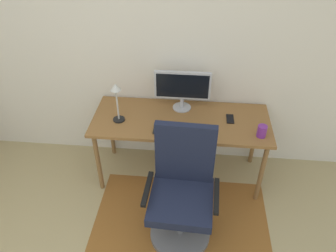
{
  "coord_description": "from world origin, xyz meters",
  "views": [
    {
      "loc": [
        0.6,
        -0.7,
        2.56
      ],
      "look_at": [
        0.38,
        1.55,
        0.83
      ],
      "focal_mm": 34.97,
      "sensor_mm": 36.0,
      "label": 1
    }
  ],
  "objects_px": {
    "monitor": "(182,87)",
    "keyboard": "(177,130)",
    "desk": "(181,125)",
    "cell_phone": "(230,119)",
    "desk_lamp": "(116,96)",
    "coffee_cup": "(262,131)",
    "computer_mouse": "(210,131)",
    "office_chair": "(182,196)"
  },
  "relations": [
    {
      "from": "desk",
      "to": "keyboard",
      "type": "relative_size",
      "value": 3.9
    },
    {
      "from": "desk",
      "to": "coffee_cup",
      "type": "xyz_separation_m",
      "value": [
        0.72,
        -0.19,
        0.12
      ]
    },
    {
      "from": "computer_mouse",
      "to": "cell_phone",
      "type": "distance_m",
      "value": 0.28
    },
    {
      "from": "cell_phone",
      "to": "desk_lamp",
      "type": "relative_size",
      "value": 0.36
    },
    {
      "from": "monitor",
      "to": "desk_lamp",
      "type": "relative_size",
      "value": 1.37
    },
    {
      "from": "keyboard",
      "to": "desk_lamp",
      "type": "xyz_separation_m",
      "value": [
        -0.56,
        0.11,
        0.25
      ]
    },
    {
      "from": "cell_phone",
      "to": "desk_lamp",
      "type": "height_order",
      "value": "desk_lamp"
    },
    {
      "from": "monitor",
      "to": "keyboard",
      "type": "height_order",
      "value": "monitor"
    },
    {
      "from": "computer_mouse",
      "to": "coffee_cup",
      "type": "height_order",
      "value": "coffee_cup"
    },
    {
      "from": "desk",
      "to": "cell_phone",
      "type": "xyz_separation_m",
      "value": [
        0.46,
        0.04,
        0.07
      ]
    },
    {
      "from": "computer_mouse",
      "to": "monitor",
      "type": "bearing_deg",
      "value": 127.73
    },
    {
      "from": "monitor",
      "to": "desk_lamp",
      "type": "distance_m",
      "value": 0.63
    },
    {
      "from": "monitor",
      "to": "keyboard",
      "type": "bearing_deg",
      "value": -92.89
    },
    {
      "from": "computer_mouse",
      "to": "office_chair",
      "type": "height_order",
      "value": "office_chair"
    },
    {
      "from": "keyboard",
      "to": "cell_phone",
      "type": "relative_size",
      "value": 3.07
    },
    {
      "from": "desk",
      "to": "computer_mouse",
      "type": "bearing_deg",
      "value": -32.19
    },
    {
      "from": "monitor",
      "to": "office_chair",
      "type": "distance_m",
      "value": 1.02
    },
    {
      "from": "desk",
      "to": "cell_phone",
      "type": "bearing_deg",
      "value": 4.97
    },
    {
      "from": "coffee_cup",
      "to": "cell_phone",
      "type": "xyz_separation_m",
      "value": [
        -0.26,
        0.23,
        -0.05
      ]
    },
    {
      "from": "desk",
      "to": "desk_lamp",
      "type": "distance_m",
      "value": 0.67
    },
    {
      "from": "coffee_cup",
      "to": "keyboard",
      "type": "bearing_deg",
      "value": 179.9
    },
    {
      "from": "keyboard",
      "to": "desk_lamp",
      "type": "distance_m",
      "value": 0.62
    },
    {
      "from": "cell_phone",
      "to": "computer_mouse",
      "type": "bearing_deg",
      "value": -131.7
    },
    {
      "from": "coffee_cup",
      "to": "cell_phone",
      "type": "distance_m",
      "value": 0.35
    },
    {
      "from": "monitor",
      "to": "desk_lamp",
      "type": "height_order",
      "value": "monitor"
    },
    {
      "from": "coffee_cup",
      "to": "computer_mouse",
      "type": "bearing_deg",
      "value": 178.21
    },
    {
      "from": "keyboard",
      "to": "coffee_cup",
      "type": "xyz_separation_m",
      "value": [
        0.74,
        -0.0,
        0.05
      ]
    },
    {
      "from": "cell_phone",
      "to": "office_chair",
      "type": "height_order",
      "value": "office_chair"
    },
    {
      "from": "keyboard",
      "to": "computer_mouse",
      "type": "bearing_deg",
      "value": 2.42
    },
    {
      "from": "cell_phone",
      "to": "office_chair",
      "type": "bearing_deg",
      "value": -119.32
    },
    {
      "from": "desk",
      "to": "cell_phone",
      "type": "relative_size",
      "value": 11.97
    },
    {
      "from": "cell_phone",
      "to": "coffee_cup",
      "type": "bearing_deg",
      "value": -41.77
    },
    {
      "from": "cell_phone",
      "to": "office_chair",
      "type": "relative_size",
      "value": 0.13
    },
    {
      "from": "cell_phone",
      "to": "office_chair",
      "type": "xyz_separation_m",
      "value": [
        -0.4,
        -0.73,
        -0.29
      ]
    },
    {
      "from": "monitor",
      "to": "keyboard",
      "type": "xyz_separation_m",
      "value": [
        -0.02,
        -0.37,
        -0.23
      ]
    },
    {
      "from": "desk_lamp",
      "to": "coffee_cup",
      "type": "bearing_deg",
      "value": -5.07
    },
    {
      "from": "computer_mouse",
      "to": "coffee_cup",
      "type": "relative_size",
      "value": 0.95
    },
    {
      "from": "coffee_cup",
      "to": "cell_phone",
      "type": "height_order",
      "value": "coffee_cup"
    },
    {
      "from": "office_chair",
      "to": "desk",
      "type": "bearing_deg",
      "value": 97.22
    },
    {
      "from": "office_chair",
      "to": "computer_mouse",
      "type": "bearing_deg",
      "value": 69.68
    },
    {
      "from": "desk",
      "to": "keyboard",
      "type": "xyz_separation_m",
      "value": [
        -0.02,
        -0.19,
        0.08
      ]
    },
    {
      "from": "coffee_cup",
      "to": "office_chair",
      "type": "height_order",
      "value": "office_chair"
    }
  ]
}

